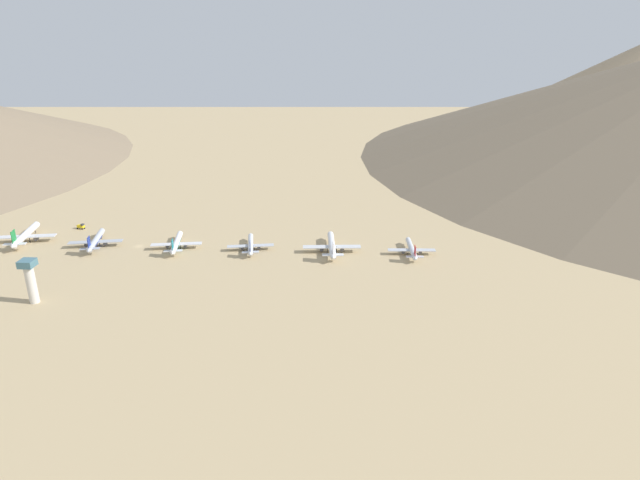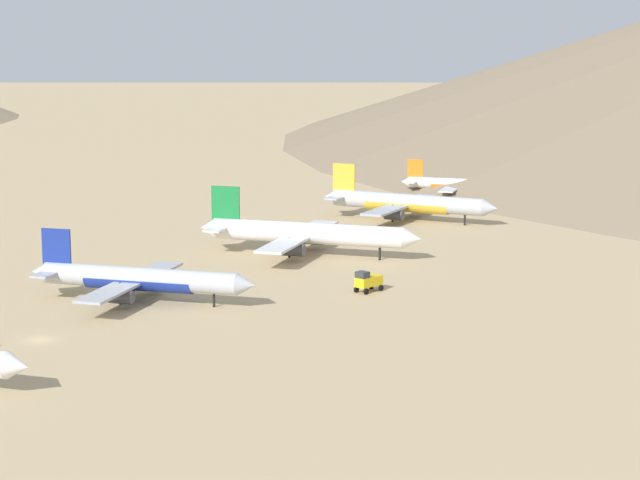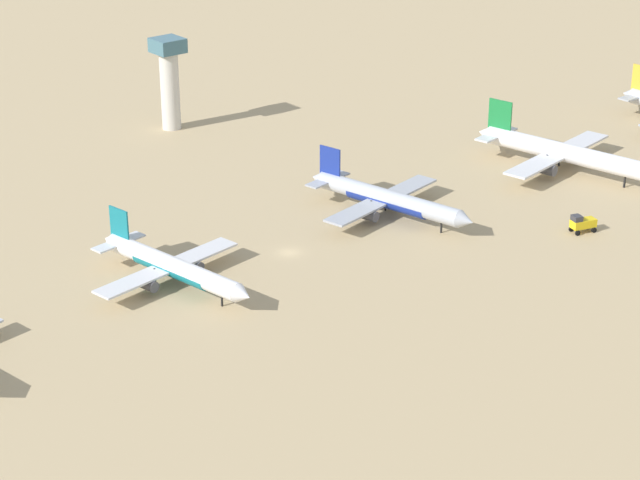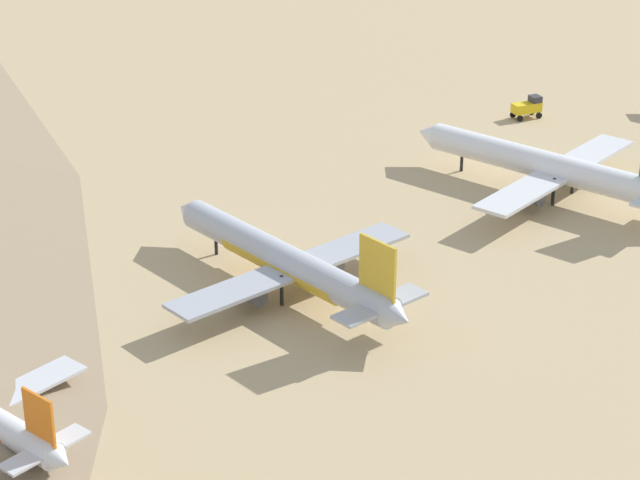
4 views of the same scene
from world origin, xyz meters
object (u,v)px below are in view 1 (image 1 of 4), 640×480
at_px(parked_jet_5, 26,235).
at_px(parked_jet_1, 332,245).
at_px(parked_jet_2, 251,245).
at_px(parked_jet_0, 411,249).
at_px(service_truck, 81,226).
at_px(control_tower, 30,279).
at_px(parked_jet_3, 177,243).
at_px(parked_jet_4, 96,240).

bearing_deg(parked_jet_5, parked_jet_1, -92.00).
bearing_deg(parked_jet_2, parked_jet_0, -91.06).
bearing_deg(parked_jet_1, parked_jet_5, 88.00).
bearing_deg(parked_jet_5, service_truck, -43.79).
xyz_separation_m(service_truck, control_tower, (-110.31, -27.18, 11.27)).
relative_size(parked_jet_3, service_truck, 6.96).
xyz_separation_m(parked_jet_2, parked_jet_3, (-0.17, 47.48, 0.28)).
height_order(parked_jet_0, parked_jet_3, parked_jet_3).
distance_m(parked_jet_0, parked_jet_1, 49.57).
bearing_deg(parked_jet_0, service_truck, 81.42).
relative_size(parked_jet_0, parked_jet_4, 0.88).
xyz_separation_m(parked_jet_0, parked_jet_3, (1.69, 148.50, 0.24)).
xyz_separation_m(parked_jet_3, control_tower, (-77.85, 50.60, 9.58)).
height_order(parked_jet_1, parked_jet_2, parked_jet_1).
distance_m(parked_jet_4, service_truck, 40.32).
height_order(parked_jet_2, parked_jet_4, parked_jet_4).
relative_size(parked_jet_1, parked_jet_2, 1.24).
height_order(parked_jet_3, service_truck, parked_jet_3).
bearing_deg(parked_jet_3, control_tower, 146.98).
bearing_deg(parked_jet_2, control_tower, 128.50).
relative_size(parked_jet_1, service_truck, 7.95).
bearing_deg(service_truck, control_tower, -166.16).
bearing_deg(service_truck, parked_jet_0, -98.58).
bearing_deg(parked_jet_4, parked_jet_5, 83.37).
height_order(parked_jet_5, control_tower, control_tower).
relative_size(parked_jet_0, parked_jet_3, 0.93).
distance_m(parked_jet_2, parked_jet_3, 47.48).
relative_size(parked_jet_3, control_tower, 1.67).
height_order(parked_jet_5, service_truck, parked_jet_5).
bearing_deg(parked_jet_4, parked_jet_0, -90.70).
xyz_separation_m(parked_jet_0, parked_jet_1, (1.20, 49.55, 0.82)).
xyz_separation_m(parked_jet_2, parked_jet_4, (0.61, 100.38, 0.50)).
bearing_deg(parked_jet_2, parked_jet_1, -90.73).
distance_m(parked_jet_5, control_tower, 99.53).
xyz_separation_m(parked_jet_0, control_tower, (-76.16, 199.10, 9.81)).
xyz_separation_m(parked_jet_4, control_tower, (-78.63, -2.30, 9.36)).
relative_size(parked_jet_0, parked_jet_1, 0.81).
bearing_deg(parked_jet_1, service_truck, 79.44).
bearing_deg(parked_jet_0, parked_jet_4, 89.30).
relative_size(service_truck, control_tower, 0.24).
distance_m(parked_jet_2, parked_jet_5, 150.21).
bearing_deg(parked_jet_2, parked_jet_5, 87.56).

